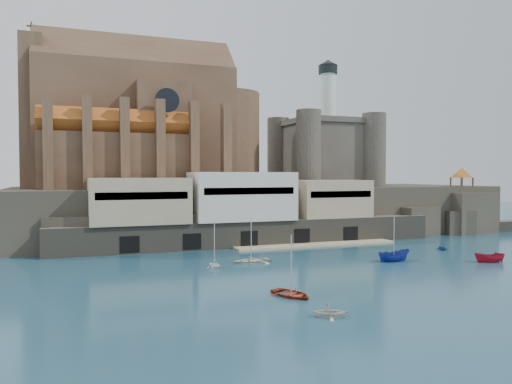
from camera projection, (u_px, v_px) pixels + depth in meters
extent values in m
plane|color=#183F52|center=(362.00, 263.00, 70.68)|extent=(300.00, 300.00, 0.00)
cube|color=#29241E|center=(260.00, 210.00, 107.90)|extent=(100.00, 34.00, 10.00)
cube|color=#29241E|center=(75.00, 235.00, 79.13)|extent=(9.00, 5.00, 6.00)
cube|color=#29241E|center=(175.00, 231.00, 84.78)|extent=(9.00, 5.00, 6.00)
cube|color=#29241E|center=(268.00, 227.00, 90.78)|extent=(9.00, 5.00, 6.00)
cube|color=#29241E|center=(349.00, 224.00, 96.78)|extent=(9.00, 5.00, 6.00)
cube|color=#29241E|center=(416.00, 221.00, 102.43)|extent=(9.00, 5.00, 6.00)
cube|color=#5B5649|center=(254.00, 232.00, 88.81)|extent=(70.00, 6.00, 4.50)
cube|color=tan|center=(316.00, 245.00, 88.21)|extent=(30.00, 4.00, 0.40)
cube|color=black|center=(130.00, 244.00, 78.36)|extent=(3.00, 0.40, 2.60)
cube|color=black|center=(192.00, 241.00, 81.89)|extent=(3.00, 0.40, 2.60)
cube|color=black|center=(249.00, 239.00, 85.42)|extent=(3.00, 0.40, 2.60)
cube|color=black|center=(302.00, 236.00, 88.95)|extent=(3.00, 0.40, 2.60)
cube|color=black|center=(350.00, 234.00, 92.48)|extent=(3.00, 0.40, 2.60)
cube|color=tan|center=(139.00, 201.00, 82.48)|extent=(16.00, 9.00, 7.50)
cube|color=beige|center=(242.00, 196.00, 88.82)|extent=(18.00, 9.00, 8.50)
cube|color=tan|center=(331.00, 198.00, 95.20)|extent=(14.00, 8.00, 7.00)
cube|color=#4D3624|center=(136.00, 128.00, 100.00)|extent=(38.00, 14.00, 24.00)
cube|color=#4D3624|center=(136.00, 67.00, 99.58)|extent=(38.00, 13.01, 13.01)
cylinder|color=#4D3624|center=(227.00, 140.00, 106.78)|extent=(14.00, 14.00, 20.00)
cube|color=#4D3624|center=(156.00, 138.00, 101.48)|extent=(10.00, 20.00, 20.00)
cube|color=#4D3624|center=(121.00, 161.00, 89.95)|extent=(28.00, 5.00, 10.00)
cube|color=#4D3624|center=(112.00, 163.00, 107.72)|extent=(28.00, 5.00, 10.00)
cube|color=#AA521D|center=(120.00, 124.00, 89.72)|extent=(28.00, 5.66, 5.66)
cube|color=#AA521D|center=(112.00, 133.00, 107.49)|extent=(28.00, 5.66, 5.66)
cube|color=#4D3624|center=(33.00, 114.00, 93.23)|extent=(4.00, 10.00, 28.00)
cylinder|color=black|center=(167.00, 100.00, 90.01)|extent=(4.40, 0.30, 4.40)
cube|color=#4D3624|center=(48.00, 142.00, 82.81)|extent=(1.60, 2.20, 16.00)
cube|color=#4D3624|center=(87.00, 143.00, 85.00)|extent=(1.60, 2.20, 16.00)
cube|color=#4D3624|center=(125.00, 144.00, 87.18)|extent=(1.60, 2.20, 16.00)
cube|color=#4D3624|center=(160.00, 144.00, 89.37)|extent=(1.60, 2.20, 16.00)
cube|color=#4D3624|center=(194.00, 145.00, 91.56)|extent=(1.60, 2.20, 16.00)
cube|color=#4D3624|center=(226.00, 146.00, 93.75)|extent=(1.60, 2.20, 16.00)
cube|color=#413B33|center=(324.00, 155.00, 114.07)|extent=(16.00, 16.00, 14.00)
cube|color=#413B33|center=(324.00, 123.00, 113.81)|extent=(17.00, 17.00, 1.20)
cylinder|color=#413B33|center=(308.00, 149.00, 103.73)|extent=(5.20, 5.20, 16.00)
cylinder|color=#413B33|center=(374.00, 150.00, 109.38)|extent=(5.20, 5.20, 16.00)
cylinder|color=#413B33|center=(278.00, 152.00, 118.69)|extent=(5.20, 5.20, 16.00)
cylinder|color=#413B33|center=(337.00, 153.00, 124.34)|extent=(5.20, 5.20, 16.00)
cylinder|color=silver|center=(328.00, 100.00, 116.19)|extent=(3.60, 3.60, 12.00)
cylinder|color=black|center=(328.00, 70.00, 115.95)|extent=(4.40, 4.40, 2.00)
cone|color=black|center=(328.00, 63.00, 115.89)|extent=(4.60, 4.60, 1.40)
cube|color=#29241E|center=(461.00, 212.00, 109.66)|extent=(12.00, 10.00, 8.70)
cube|color=#29241E|center=(457.00, 222.00, 105.51)|extent=(6.00, 5.00, 5.00)
cube|color=#29241E|center=(472.00, 217.00, 113.35)|extent=(5.00, 4.00, 6.00)
cube|color=#4D3624|center=(462.00, 192.00, 109.51)|extent=(4.20, 4.20, 0.30)
cylinder|color=#4D3624|center=(461.00, 185.00, 107.40)|extent=(0.36, 0.36, 3.20)
cylinder|color=#4D3624|center=(473.00, 185.00, 108.53)|extent=(0.36, 0.36, 3.20)
cylinder|color=#4D3624|center=(451.00, 185.00, 110.39)|extent=(0.36, 0.36, 3.20)
cylinder|color=#4D3624|center=(462.00, 185.00, 111.52)|extent=(0.36, 0.36, 3.20)
pyramid|color=#AA521D|center=(462.00, 173.00, 109.36)|extent=(6.40, 6.40, 2.20)
imported|color=maroon|center=(291.00, 296.00, 51.47)|extent=(3.84, 2.15, 5.16)
imported|color=beige|center=(329.00, 317.00, 43.92)|extent=(2.69, 3.22, 3.21)
imported|color=navy|center=(394.00, 261.00, 72.22)|extent=(2.01, 1.96, 5.20)
imported|color=white|center=(214.00, 267.00, 67.59)|extent=(2.61, 1.84, 2.80)
imported|color=maroon|center=(489.00, 262.00, 71.41)|extent=(2.16, 2.13, 4.55)
imported|color=silver|center=(251.00, 263.00, 71.11)|extent=(1.64, 4.22, 5.76)
imported|color=navy|center=(442.00, 250.00, 83.29)|extent=(2.77, 2.32, 2.75)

